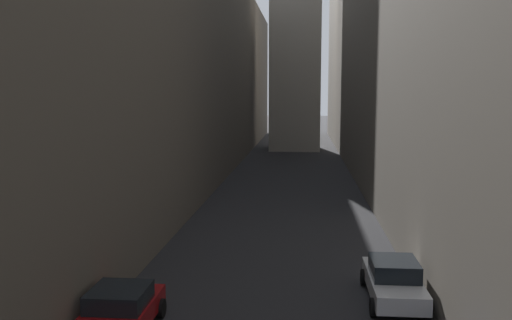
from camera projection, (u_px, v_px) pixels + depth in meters
The scene contains 5 objects.
ground_plane at pixel (289, 184), 44.11m from camera, with size 264.00×264.00×0.00m, color #232326.
building_block_left at pixel (137, 63), 46.00m from camera, with size 15.10×108.00×19.71m, color #60594F.
building_block_right at pixel (425, 33), 43.64m from camera, with size 10.71×108.00×24.33m, color #60594F.
parked_car_left_third at pixel (119, 311), 16.55m from camera, with size 2.07×4.00×1.47m.
parked_car_right_far at pixel (394, 280), 19.25m from camera, with size 1.97×4.37×1.52m.
Camera 1 is at (1.15, 4.40, 7.39)m, focal length 38.03 mm.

